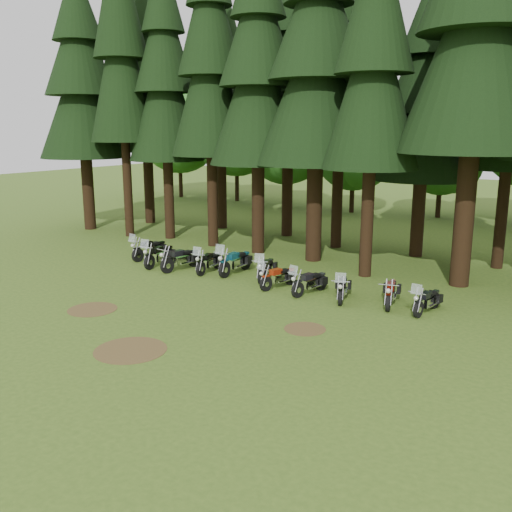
# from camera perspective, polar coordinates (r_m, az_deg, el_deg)

# --- Properties ---
(ground) EXTENTS (120.00, 120.00, 0.00)m
(ground) POSITION_cam_1_polar(r_m,az_deg,el_deg) (21.14, -6.56, -5.33)
(ground) COLOR #38551A
(ground) RESTS_ON ground
(pine_front_0) EXTENTS (5.49, 5.49, 16.17)m
(pine_front_0) POSITION_cam_1_polar(r_m,az_deg,el_deg) (38.30, -17.15, 17.03)
(pine_front_0) COLOR black
(pine_front_0) RESTS_ON ground
(pine_front_1) EXTENTS (3.92, 3.92, 19.88)m
(pine_front_1) POSITION_cam_1_polar(r_m,az_deg,el_deg) (35.46, -13.47, 21.22)
(pine_front_1) COLOR black
(pine_front_1) RESTS_ON ground
(pine_front_2) EXTENTS (4.32, 4.32, 16.22)m
(pine_front_2) POSITION_cam_1_polar(r_m,az_deg,el_deg) (34.06, -9.13, 18.04)
(pine_front_2) COLOR black
(pine_front_2) RESTS_ON ground
(pine_front_3) EXTENTS (4.32, 4.32, 17.57)m
(pine_front_3) POSITION_cam_1_polar(r_m,az_deg,el_deg) (31.68, -4.63, 20.03)
(pine_front_3) COLOR black
(pine_front_3) RESTS_ON ground
(pine_front_4) EXTENTS (4.95, 4.95, 16.33)m
(pine_front_4) POSITION_cam_1_polar(r_m,az_deg,el_deg) (29.72, 0.22, 19.09)
(pine_front_4) COLOR black
(pine_front_4) RESTS_ON ground
(pine_front_5) EXTENTS (5.81, 5.81, 16.72)m
(pine_front_5) POSITION_cam_1_polar(r_m,az_deg,el_deg) (28.13, 6.21, 19.84)
(pine_front_5) COLOR black
(pine_front_5) RESTS_ON ground
(pine_front_6) EXTENTS (4.15, 4.15, 16.75)m
(pine_front_6) POSITION_cam_1_polar(r_m,az_deg,el_deg) (25.45, 11.82, 20.44)
(pine_front_6) COLOR black
(pine_front_6) RESTS_ON ground
(pine_back_0) EXTENTS (5.00, 5.00, 17.21)m
(pine_back_0) POSITION_cam_1_polar(r_m,az_deg,el_deg) (39.94, -11.14, 18.05)
(pine_back_0) COLOR black
(pine_back_0) RESTS_ON ground
(pine_back_1) EXTENTS (4.52, 4.52, 16.22)m
(pine_back_1) POSITION_cam_1_polar(r_m,az_deg,el_deg) (37.21, -3.58, 17.73)
(pine_back_1) COLOR black
(pine_back_1) RESTS_ON ground
(pine_back_2) EXTENTS (4.85, 4.85, 16.30)m
(pine_back_2) POSITION_cam_1_polar(r_m,az_deg,el_deg) (34.57, 3.30, 18.18)
(pine_back_2) COLOR black
(pine_back_2) RESTS_ON ground
(pine_back_3) EXTENTS (4.35, 4.35, 16.20)m
(pine_back_3) POSITION_cam_1_polar(r_m,az_deg,el_deg) (31.41, 8.55, 18.48)
(pine_back_3) COLOR black
(pine_back_3) RESTS_ON ground
(pine_back_4) EXTENTS (4.94, 4.94, 13.78)m
(pine_back_4) POSITION_cam_1_polar(r_m,az_deg,el_deg) (29.97, 16.65, 15.59)
(pine_back_4) COLOR black
(pine_back_4) RESTS_ON ground
(decid_0) EXTENTS (8.00, 7.78, 10.00)m
(decid_0) POSITION_cam_1_polar(r_m,az_deg,el_deg) (53.65, -7.56, 12.10)
(decid_0) COLOR black
(decid_0) RESTS_ON ground
(decid_1) EXTENTS (7.91, 7.69, 9.88)m
(decid_1) POSITION_cam_1_polar(r_m,az_deg,el_deg) (50.28, -1.78, 12.08)
(decid_1) COLOR black
(decid_1) RESTS_ON ground
(decid_2) EXTENTS (6.72, 6.53, 8.40)m
(decid_2) POSITION_cam_1_polar(r_m,az_deg,el_deg) (46.46, 3.22, 10.91)
(decid_2) COLOR black
(decid_2) RESTS_ON ground
(decid_3) EXTENTS (6.12, 5.95, 7.65)m
(decid_3) POSITION_cam_1_polar(r_m,az_deg,el_deg) (44.20, 9.96, 10.06)
(decid_3) COLOR black
(decid_3) RESTS_ON ground
(decid_4) EXTENTS (5.93, 5.76, 7.41)m
(decid_4) POSITION_cam_1_polar(r_m,az_deg,el_deg) (43.23, 18.36, 9.35)
(decid_4) COLOR black
(decid_4) RESTS_ON ground
(dirt_patch_0) EXTENTS (1.80, 1.80, 0.01)m
(dirt_patch_0) POSITION_cam_1_polar(r_m,az_deg,el_deg) (21.84, -16.04, -5.15)
(dirt_patch_0) COLOR #4C3D1E
(dirt_patch_0) RESTS_ON ground
(dirt_patch_1) EXTENTS (1.40, 1.40, 0.01)m
(dirt_patch_1) POSITION_cam_1_polar(r_m,az_deg,el_deg) (19.12, 4.91, -7.27)
(dirt_patch_1) COLOR #4C3D1E
(dirt_patch_1) RESTS_ON ground
(dirt_patch_2) EXTENTS (2.20, 2.20, 0.01)m
(dirt_patch_2) POSITION_cam_1_polar(r_m,az_deg,el_deg) (17.76, -12.44, -9.17)
(dirt_patch_2) COLOR #4C3D1E
(dirt_patch_2) RESTS_ON ground
(motorcycle_0) EXTENTS (0.50, 2.32, 1.45)m
(motorcycle_0) POSITION_cam_1_polar(r_m,az_deg,el_deg) (29.17, -10.59, 0.63)
(motorcycle_0) COLOR black
(motorcycle_0) RESTS_ON ground
(motorcycle_1) EXTENTS (0.63, 2.39, 1.50)m
(motorcycle_1) POSITION_cam_1_polar(r_m,az_deg,el_deg) (27.67, -9.65, 0.04)
(motorcycle_1) COLOR black
(motorcycle_1) RESTS_ON ground
(motorcycle_2) EXTENTS (0.49, 2.35, 0.96)m
(motorcycle_2) POSITION_cam_1_polar(r_m,az_deg,el_deg) (26.75, -7.50, -0.36)
(motorcycle_2) COLOR black
(motorcycle_2) RESTS_ON ground
(motorcycle_3) EXTENTS (0.58, 2.21, 1.39)m
(motorcycle_3) POSITION_cam_1_polar(r_m,az_deg,el_deg) (26.22, -4.71, -0.63)
(motorcycle_3) COLOR black
(motorcycle_3) RESTS_ON ground
(motorcycle_4) EXTENTS (0.47, 2.48, 1.57)m
(motorcycle_4) POSITION_cam_1_polar(r_m,az_deg,el_deg) (25.86, -2.11, -0.65)
(motorcycle_4) COLOR black
(motorcycle_4) RESTS_ON ground
(motorcycle_5) EXTENTS (0.90, 2.18, 1.39)m
(motorcycle_5) POSITION_cam_1_polar(r_m,az_deg,el_deg) (24.88, 0.99, -1.33)
(motorcycle_5) COLOR black
(motorcycle_5) RESTS_ON ground
(motorcycle_6) EXTENTS (0.75, 2.07, 1.31)m
(motorcycle_6) POSITION_cam_1_polar(r_m,az_deg,el_deg) (23.62, 2.24, -2.18)
(motorcycle_6) COLOR black
(motorcycle_6) RESTS_ON ground
(motorcycle_7) EXTENTS (0.67, 2.15, 1.35)m
(motorcycle_7) POSITION_cam_1_polar(r_m,az_deg,el_deg) (22.87, 5.38, -2.70)
(motorcycle_7) COLOR black
(motorcycle_7) RESTS_ON ground
(motorcycle_8) EXTENTS (0.98, 2.07, 1.34)m
(motorcycle_8) POSITION_cam_1_polar(r_m,az_deg,el_deg) (22.24, 8.61, -3.26)
(motorcycle_8) COLOR black
(motorcycle_8) RESTS_ON ground
(motorcycle_9) EXTENTS (0.72, 2.18, 0.90)m
(motorcycle_9) POSITION_cam_1_polar(r_m,az_deg,el_deg) (21.95, 13.31, -3.65)
(motorcycle_9) COLOR black
(motorcycle_9) RESTS_ON ground
(motorcycle_10) EXTENTS (0.51, 2.04, 1.28)m
(motorcycle_10) POSITION_cam_1_polar(r_m,az_deg,el_deg) (21.40, 16.72, -4.38)
(motorcycle_10) COLOR black
(motorcycle_10) RESTS_ON ground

